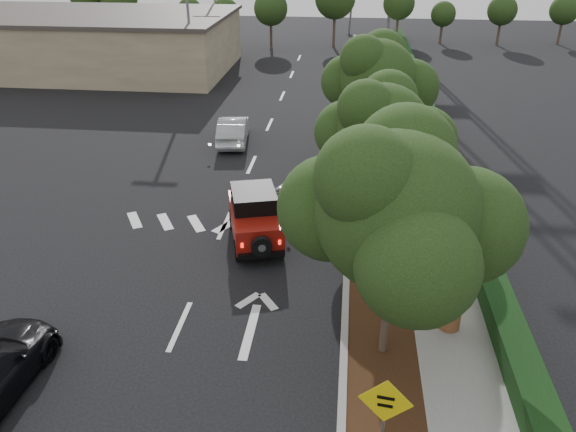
# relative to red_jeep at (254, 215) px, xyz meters

# --- Properties ---
(ground) EXTENTS (120.00, 120.00, 0.00)m
(ground) POSITION_rel_red_jeep_xyz_m (-1.30, -5.10, -0.95)
(ground) COLOR black
(ground) RESTS_ON ground
(curb) EXTENTS (0.20, 70.00, 0.15)m
(curb) POSITION_rel_red_jeep_xyz_m (3.30, 6.90, -0.87)
(curb) COLOR #9E9B93
(curb) RESTS_ON ground
(planting_strip) EXTENTS (1.80, 70.00, 0.12)m
(planting_strip) POSITION_rel_red_jeep_xyz_m (4.30, 6.90, -0.89)
(planting_strip) COLOR black
(planting_strip) RESTS_ON ground
(sidewalk) EXTENTS (2.00, 70.00, 0.12)m
(sidewalk) POSITION_rel_red_jeep_xyz_m (6.20, 6.90, -0.89)
(sidewalk) COLOR gray
(sidewalk) RESTS_ON ground
(hedge) EXTENTS (0.80, 70.00, 0.80)m
(hedge) POSITION_rel_red_jeep_xyz_m (7.60, 6.90, -0.55)
(hedge) COLOR black
(hedge) RESTS_ON ground
(commercial_building) EXTENTS (22.00, 12.00, 4.00)m
(commercial_building) POSITION_rel_red_jeep_xyz_m (-17.30, 24.90, 1.05)
(commercial_building) COLOR #85765C
(commercial_building) RESTS_ON ground
(transmission_tower) EXTENTS (7.00, 4.00, 28.00)m
(transmission_tower) POSITION_rel_red_jeep_xyz_m (4.70, 42.90, -0.95)
(transmission_tower) COLOR slate
(transmission_tower) RESTS_ON ground
(street_tree_near) EXTENTS (3.80, 3.80, 5.92)m
(street_tree_near) POSITION_rel_red_jeep_xyz_m (4.30, -5.60, -0.95)
(street_tree_near) COLOR black
(street_tree_near) RESTS_ON ground
(street_tree_mid) EXTENTS (3.20, 3.20, 5.32)m
(street_tree_mid) POSITION_rel_red_jeep_xyz_m (4.30, 1.40, -0.95)
(street_tree_mid) COLOR black
(street_tree_mid) RESTS_ON ground
(street_tree_far) EXTENTS (3.40, 3.40, 5.62)m
(street_tree_far) POSITION_rel_red_jeep_xyz_m (4.30, 7.90, -0.95)
(street_tree_far) COLOR black
(street_tree_far) RESTS_ON ground
(light_pole_a) EXTENTS (2.00, 0.22, 9.00)m
(light_pole_a) POSITION_rel_red_jeep_xyz_m (-7.80, 20.90, -0.95)
(light_pole_a) COLOR slate
(light_pole_a) RESTS_ON ground
(light_pole_b) EXTENTS (2.00, 0.22, 9.00)m
(light_pole_b) POSITION_rel_red_jeep_xyz_m (-8.80, 32.90, -0.95)
(light_pole_b) COLOR slate
(light_pole_b) RESTS_ON ground
(red_jeep) EXTENTS (2.45, 3.81, 1.87)m
(red_jeep) POSITION_rel_red_jeep_xyz_m (0.00, 0.00, 0.00)
(red_jeep) COLOR black
(red_jeep) RESTS_ON ground
(silver_suv_ahead) EXTENTS (3.56, 5.13, 1.30)m
(silver_suv_ahead) POSITION_rel_red_jeep_xyz_m (1.81, 3.58, -0.30)
(silver_suv_ahead) COLOR #9FA0A6
(silver_suv_ahead) RESTS_ON ground
(silver_sedan_oncoming) EXTENTS (1.87, 4.17, 1.33)m
(silver_sedan_oncoming) POSITION_rel_red_jeep_xyz_m (-2.74, 9.83, -0.28)
(silver_sedan_oncoming) COLOR #9FA1A6
(silver_sedan_oncoming) RESTS_ON ground
(parked_suv) EXTENTS (3.99, 2.15, 1.29)m
(parked_suv) POSITION_rel_red_jeep_xyz_m (-10.96, 21.14, -0.30)
(parked_suv) COLOR #999DA0
(parked_suv) RESTS_ON ground
(speed_hump_sign) EXTENTS (1.06, 0.16, 2.26)m
(speed_hump_sign) POSITION_rel_red_jeep_xyz_m (4.09, -9.12, 0.62)
(speed_hump_sign) COLOR slate
(speed_hump_sign) RESTS_ON ground
(terracotta_planter) EXTENTS (0.73, 0.73, 1.28)m
(terracotta_planter) POSITION_rel_red_jeep_xyz_m (6.14, -4.46, -0.08)
(terracotta_planter) COLOR brown
(terracotta_planter) RESTS_ON ground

